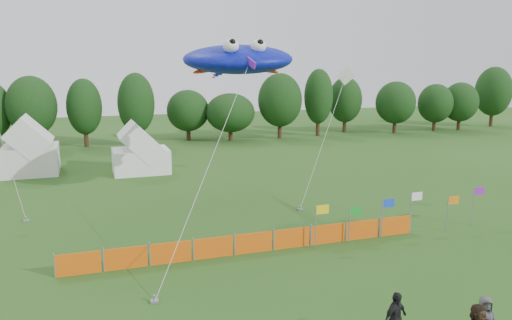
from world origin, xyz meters
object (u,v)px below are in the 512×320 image
object	(u,v)px
tent_right	(141,153)
spectator_d	(395,319)
stingray_kite	(236,60)
tent_left	(30,151)
barrier_fence	(253,243)

from	to	relation	value
tent_right	spectator_d	distance (m)	30.02
tent_right	stingray_kite	xyz separation A→B (m)	(4.97, -11.56, 7.63)
tent_left	barrier_fence	size ratio (longest dim) A/B	0.24
barrier_fence	spectator_d	world-z (taller)	spectator_d
tent_right	barrier_fence	xyz separation A→B (m)	(3.10, -20.49, -1.16)
tent_right	barrier_fence	bearing A→B (deg)	-81.40
tent_left	tent_right	distance (m)	9.08
tent_right	barrier_fence	world-z (taller)	tent_right
spectator_d	stingray_kite	bearing A→B (deg)	70.81
barrier_fence	spectator_d	distance (m)	9.30
tent_left	tent_right	bearing A→B (deg)	-16.05
tent_right	spectator_d	size ratio (longest dim) A/B	2.58
tent_right	stingray_kite	world-z (taller)	stingray_kite
tent_left	stingray_kite	xyz separation A→B (m)	(13.69, -14.07, 7.33)
tent_left	barrier_fence	xyz separation A→B (m)	(11.82, -23.00, -1.45)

